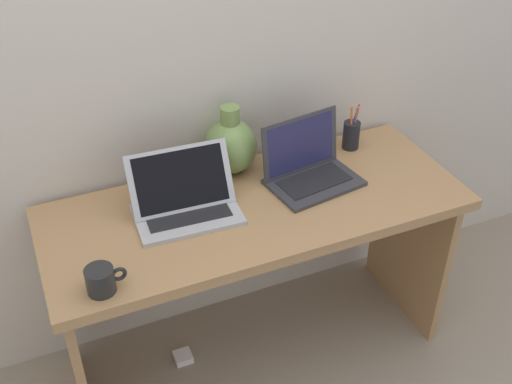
{
  "coord_description": "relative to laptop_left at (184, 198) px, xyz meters",
  "views": [
    {
      "loc": [
        -0.69,
        -1.6,
        2.04
      ],
      "look_at": [
        0.0,
        0.0,
        0.8
      ],
      "focal_mm": 44.23,
      "sensor_mm": 36.0,
      "label": 1
    }
  ],
  "objects": [
    {
      "name": "laptop_left",
      "position": [
        0.0,
        0.0,
        0.0
      ],
      "size": [
        0.36,
        0.25,
        0.21
      ],
      "color": "#B2B2B7",
      "rests_on": "desk"
    },
    {
      "name": "ground_plane",
      "position": [
        0.24,
        -0.05,
        -0.8
      ],
      "size": [
        6.0,
        6.0,
        0.0
      ],
      "primitive_type": "plane",
      "color": "gray"
    },
    {
      "name": "coffee_mug",
      "position": [
        -0.34,
        -0.27,
        -0.02
      ],
      "size": [
        0.12,
        0.08,
        0.08
      ],
      "color": "black",
      "rests_on": "desk"
    },
    {
      "name": "back_wall",
      "position": [
        0.24,
        0.28,
        0.4
      ],
      "size": [
        4.4,
        0.04,
        2.4
      ],
      "primitive_type": "cube",
      "color": "beige",
      "rests_on": "ground"
    },
    {
      "name": "pen_cup",
      "position": [
        0.72,
        0.14,
        0.0
      ],
      "size": [
        0.07,
        0.07,
        0.19
      ],
      "color": "black",
      "rests_on": "desk"
    },
    {
      "name": "laptop_right",
      "position": [
        0.47,
        0.02,
        0.0
      ],
      "size": [
        0.35,
        0.27,
        0.23
      ],
      "color": "#333338",
      "rests_on": "desk"
    },
    {
      "name": "green_vase",
      "position": [
        0.24,
        0.18,
        0.05
      ],
      "size": [
        0.19,
        0.19,
        0.26
      ],
      "color": "#75934C",
      "rests_on": "desk"
    },
    {
      "name": "desk",
      "position": [
        0.24,
        -0.05,
        -0.22
      ],
      "size": [
        1.47,
        0.58,
        0.75
      ],
      "color": "#AD7F51",
      "rests_on": "ground"
    },
    {
      "name": "power_brick",
      "position": [
        -0.06,
        0.01,
        -0.79
      ],
      "size": [
        0.07,
        0.07,
        0.03
      ],
      "primitive_type": "cube",
      "color": "white",
      "rests_on": "ground"
    }
  ]
}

